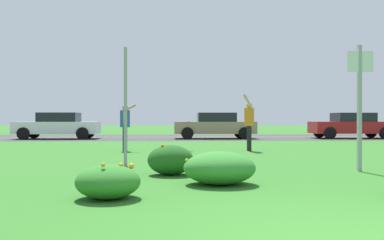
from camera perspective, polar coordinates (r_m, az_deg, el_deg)
ground_plane at (r=15.49m, az=3.53°, el=-3.97°), size 120.00×120.00×0.00m
highway_strip at (r=26.82m, az=0.94°, el=-2.21°), size 120.00×8.90×0.01m
highway_center_stripe at (r=26.82m, az=0.94°, el=-2.20°), size 120.00×0.16×0.00m
daylily_clump_mid_center at (r=8.86m, az=-2.77°, el=-5.14°), size 0.92×0.84×0.62m
daylily_clump_front_right at (r=6.37m, az=-10.73°, el=-7.78°), size 0.91×0.94×0.53m
daylily_clump_mid_right at (r=7.59m, az=3.55°, el=-6.17°), size 1.23×1.12×0.56m
sign_post_near_path at (r=10.58m, az=-8.54°, el=1.70°), size 0.07×0.10×2.80m
sign_post_by_roadside at (r=10.04m, az=20.72°, el=3.01°), size 0.56×0.10×2.68m
person_thrower_blue_shirt at (r=15.55m, az=-8.59°, el=-0.38°), size 0.55×0.50×1.65m
person_catcher_orange_shirt at (r=15.48m, az=7.34°, el=-0.18°), size 0.42×0.49×1.97m
frisbee_red at (r=15.65m, az=-0.75°, el=-0.32°), size 0.25×0.25×0.08m
car_red_center_left at (r=26.77m, az=19.82°, el=-0.65°), size 4.50×2.00×1.45m
car_tan_center_right at (r=24.86m, az=2.96°, el=-0.70°), size 4.50×2.00×1.45m
car_white_rightmost at (r=25.54m, az=-16.86°, el=-0.68°), size 4.50×2.00×1.45m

